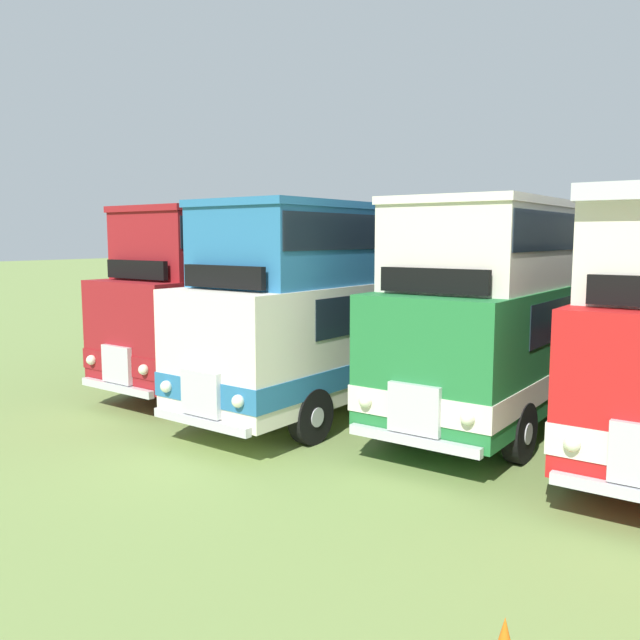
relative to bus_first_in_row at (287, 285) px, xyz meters
name	(u,v)px	position (x,y,z in m)	size (l,w,h in m)	color
bus_first_in_row	(287,285)	(0.00, 0.00, 0.00)	(2.78, 11.32, 4.49)	maroon
bus_second_in_row	(381,292)	(3.39, -0.62, 0.00)	(2.82, 11.72, 4.49)	silver
bus_third_in_row	(522,299)	(6.77, -0.37, -0.01)	(2.63, 9.77, 4.49)	#237538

